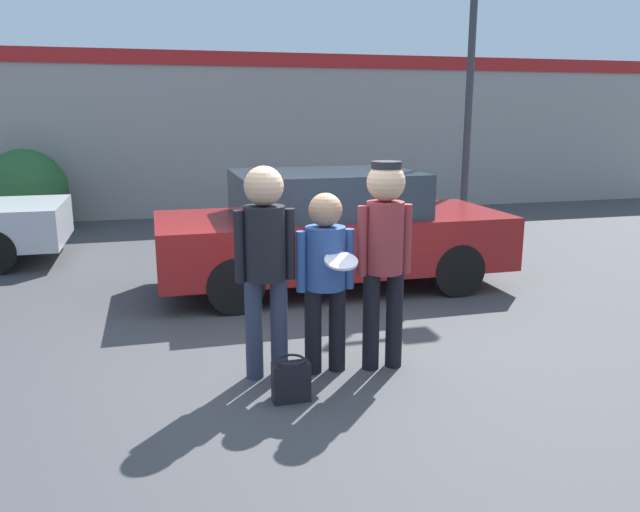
{
  "coord_description": "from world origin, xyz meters",
  "views": [
    {
      "loc": [
        -1.42,
        -5.26,
        2.26
      ],
      "look_at": [
        -0.03,
        -0.06,
        1.02
      ],
      "focal_mm": 35.0,
      "sensor_mm": 36.0,
      "label": 1
    }
  ],
  "objects_px": {
    "person_middle_with_frisbee": "(325,269)",
    "handbag": "(291,380)",
    "person_right": "(385,245)",
    "shrub": "(26,190)",
    "parked_car_near": "(331,229)",
    "person_left": "(265,252)",
    "street_lamp": "(483,26)"
  },
  "relations": [
    {
      "from": "person_left",
      "to": "parked_car_near",
      "type": "xyz_separation_m",
      "value": [
        1.33,
        2.65,
        -0.35
      ]
    },
    {
      "from": "person_left",
      "to": "person_middle_with_frisbee",
      "type": "height_order",
      "value": "person_left"
    },
    {
      "from": "person_left",
      "to": "person_right",
      "type": "relative_size",
      "value": 0.99
    },
    {
      "from": "street_lamp",
      "to": "person_left",
      "type": "bearing_deg",
      "value": -134.28
    },
    {
      "from": "person_right",
      "to": "person_left",
      "type": "bearing_deg",
      "value": 176.07
    },
    {
      "from": "person_middle_with_frisbee",
      "to": "parked_car_near",
      "type": "xyz_separation_m",
      "value": [
        0.81,
        2.67,
        -0.18
      ]
    },
    {
      "from": "street_lamp",
      "to": "handbag",
      "type": "height_order",
      "value": "street_lamp"
    },
    {
      "from": "person_left",
      "to": "person_right",
      "type": "height_order",
      "value": "person_right"
    },
    {
      "from": "person_middle_with_frisbee",
      "to": "parked_car_near",
      "type": "bearing_deg",
      "value": 73.14
    },
    {
      "from": "person_left",
      "to": "shrub",
      "type": "relative_size",
      "value": 1.16
    },
    {
      "from": "person_left",
      "to": "person_right",
      "type": "distance_m",
      "value": 1.04
    },
    {
      "from": "person_middle_with_frisbee",
      "to": "handbag",
      "type": "bearing_deg",
      "value": -130.1
    },
    {
      "from": "person_right",
      "to": "street_lamp",
      "type": "height_order",
      "value": "street_lamp"
    },
    {
      "from": "person_right",
      "to": "shrub",
      "type": "bearing_deg",
      "value": 118.11
    },
    {
      "from": "person_right",
      "to": "handbag",
      "type": "height_order",
      "value": "person_right"
    },
    {
      "from": "person_left",
      "to": "person_middle_with_frisbee",
      "type": "xyz_separation_m",
      "value": [
        0.52,
        -0.02,
        -0.17
      ]
    },
    {
      "from": "shrub",
      "to": "handbag",
      "type": "bearing_deg",
      "value": -68.43
    },
    {
      "from": "person_left",
      "to": "handbag",
      "type": "relative_size",
      "value": 5.12
    },
    {
      "from": "person_left",
      "to": "parked_car_near",
      "type": "height_order",
      "value": "person_left"
    },
    {
      "from": "person_right",
      "to": "shrub",
      "type": "xyz_separation_m",
      "value": [
        -4.31,
        8.06,
        -0.34
      ]
    },
    {
      "from": "parked_car_near",
      "to": "person_right",
      "type": "bearing_deg",
      "value": -96.1
    },
    {
      "from": "shrub",
      "to": "handbag",
      "type": "distance_m",
      "value": 9.18
    },
    {
      "from": "person_right",
      "to": "handbag",
      "type": "bearing_deg",
      "value": -154.33
    },
    {
      "from": "street_lamp",
      "to": "parked_car_near",
      "type": "bearing_deg",
      "value": -148.85
    },
    {
      "from": "person_right",
      "to": "parked_car_near",
      "type": "relative_size",
      "value": 0.41
    },
    {
      "from": "parked_car_near",
      "to": "shrub",
      "type": "xyz_separation_m",
      "value": [
        -4.6,
        5.34,
        0.02
      ]
    },
    {
      "from": "person_middle_with_frisbee",
      "to": "handbag",
      "type": "distance_m",
      "value": 1.01
    },
    {
      "from": "street_lamp",
      "to": "handbag",
      "type": "relative_size",
      "value": 16.55
    },
    {
      "from": "person_middle_with_frisbee",
      "to": "street_lamp",
      "type": "xyz_separation_m",
      "value": [
        3.87,
        4.52,
        2.66
      ]
    },
    {
      "from": "person_middle_with_frisbee",
      "to": "shrub",
      "type": "relative_size",
      "value": 1.01
    },
    {
      "from": "shrub",
      "to": "person_right",
      "type": "bearing_deg",
      "value": -61.89
    },
    {
      "from": "person_right",
      "to": "street_lamp",
      "type": "xyz_separation_m",
      "value": [
        3.35,
        4.57,
        2.47
      ]
    }
  ]
}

